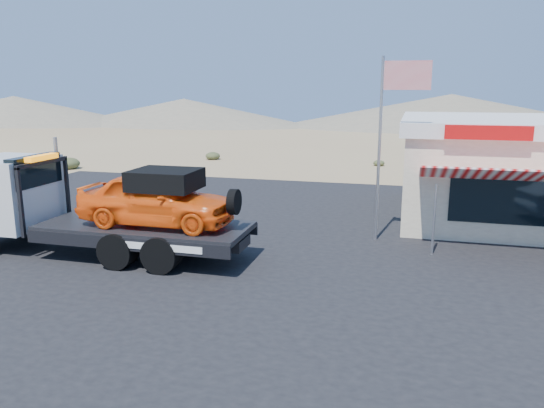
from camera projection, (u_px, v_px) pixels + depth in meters
name	position (u px, v px, depth m)	size (l,w,h in m)	color
ground	(193.00, 272.00, 14.85)	(120.00, 120.00, 0.00)	#967755
asphalt_lot	(287.00, 246.00, 17.17)	(32.00, 24.00, 0.02)	black
tow_truck	(94.00, 203.00, 16.10)	(8.99, 2.66, 3.00)	black
jerky_store	(540.00, 169.00, 20.23)	(10.40, 9.97, 3.90)	beige
flagpole	(388.00, 128.00, 17.03)	(1.55, 0.10, 6.00)	#99999E
desert_scrub	(1.00, 181.00, 27.41)	(26.77, 31.34, 0.76)	#383E21
distant_hills	(292.00, 112.00, 68.91)	(126.00, 48.00, 4.20)	#726B59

